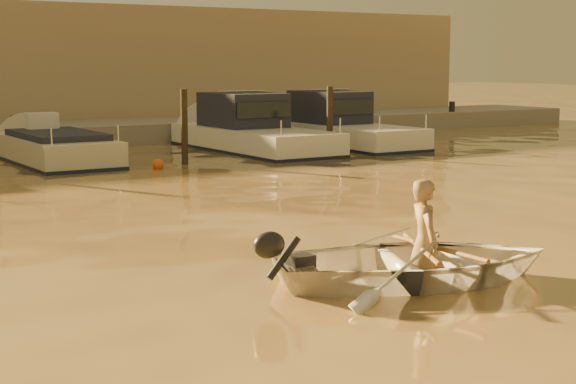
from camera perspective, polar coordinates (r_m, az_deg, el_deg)
ground_plane at (r=9.55m, az=3.18°, el=-8.05°), size 160.00×160.00×0.00m
dinghy at (r=11.08m, az=8.31°, el=-4.52°), size 4.15×3.53×0.73m
person at (r=11.06m, az=8.82°, el=-3.24°), size 0.55×0.67×1.58m
outboard_motor at (r=10.63m, az=0.73°, el=-4.78°), size 0.98×0.67×0.70m
oar_port at (r=11.13m, az=9.53°, el=-3.55°), size 0.32×2.09×0.13m
oar_starboard at (r=11.06m, az=8.57°, el=-3.61°), size 1.08×1.86×0.13m
moored_boat_3 at (r=24.69m, az=-14.85°, el=2.37°), size 2.12×6.09×0.95m
moored_boat_4 at (r=27.15m, az=-2.25°, el=4.01°), size 2.45×7.48×1.75m
moored_boat_5 at (r=28.92m, az=3.43°, el=4.28°), size 2.21×7.43×1.75m
piling_3 at (r=23.62m, az=-6.71°, el=3.97°), size 0.18×0.18×2.20m
piling_4 at (r=25.98m, az=2.71°, el=4.42°), size 0.18×0.18×2.20m
fender_d at (r=22.79m, az=-8.40°, el=1.76°), size 0.30×0.30×0.30m
fender_e at (r=24.41m, az=0.25°, el=2.29°), size 0.30×0.30×0.30m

